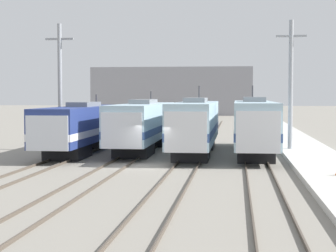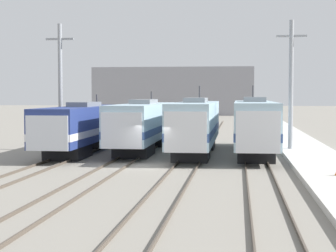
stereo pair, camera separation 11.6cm
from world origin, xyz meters
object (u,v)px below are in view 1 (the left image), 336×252
(locomotive_far_right, at_px, (254,125))
(catenary_tower_left, at_px, (60,85))
(locomotive_center_left, at_px, (143,124))
(catenary_tower_right, at_px, (291,84))
(locomotive_far_left, at_px, (82,127))
(locomotive_center_right, at_px, (195,125))

(locomotive_far_right, relative_size, catenary_tower_left, 1.73)
(locomotive_center_left, relative_size, catenary_tower_right, 1.75)
(locomotive_center_left, distance_m, catenary_tower_right, 11.97)
(catenary_tower_left, bearing_deg, locomotive_far_right, -6.46)
(catenary_tower_right, bearing_deg, locomotive_far_left, -172.92)
(locomotive_center_left, xyz_separation_m, locomotive_center_right, (4.36, -2.24, 0.07))
(catenary_tower_left, bearing_deg, locomotive_far_left, -39.55)
(locomotive_far_left, height_order, locomotive_far_right, locomotive_far_right)
(locomotive_far_left, xyz_separation_m, catenary_tower_left, (-2.39, 1.97, 3.24))
(locomotive_far_left, relative_size, locomotive_far_right, 0.99)
(locomotive_far_left, height_order, locomotive_center_right, locomotive_center_right)
(locomotive_far_right, height_order, catenary_tower_left, catenary_tower_left)
(locomotive_center_right, height_order, catenary_tower_left, catenary_tower_left)
(locomotive_center_left, height_order, catenary_tower_right, catenary_tower_right)
(locomotive_center_left, bearing_deg, locomotive_far_left, -154.11)
(locomotive_far_right, bearing_deg, locomotive_center_left, 167.74)
(locomotive_center_right, distance_m, locomotive_far_right, 4.38)
(catenary_tower_left, relative_size, catenary_tower_right, 1.00)
(catenary_tower_left, xyz_separation_m, catenary_tower_right, (18.30, 0.00, 0.00))
(locomotive_far_right, relative_size, catenary_tower_right, 1.73)
(catenary_tower_left, distance_m, catenary_tower_right, 18.30)
(locomotive_center_left, bearing_deg, locomotive_far_right, -12.26)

